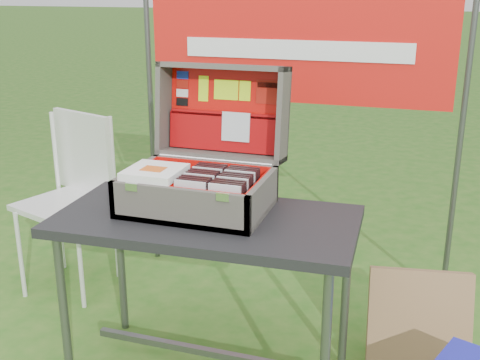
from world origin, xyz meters
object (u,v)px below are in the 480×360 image
(suitcase, at_px, (202,141))
(table, at_px, (208,300))
(chair, at_px, (66,207))
(cardboard_box, at_px, (419,323))

(suitcase, bearing_deg, table, -63.42)
(chair, height_order, cardboard_box, chair)
(chair, bearing_deg, cardboard_box, 12.94)
(table, relative_size, chair, 1.25)
(table, bearing_deg, suitcase, 114.09)
(table, bearing_deg, chair, 150.10)
(chair, xyz_separation_m, cardboard_box, (1.87, -0.19, -0.25))
(suitcase, distance_m, chair, 1.18)
(suitcase, relative_size, chair, 0.60)
(table, height_order, chair, chair)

